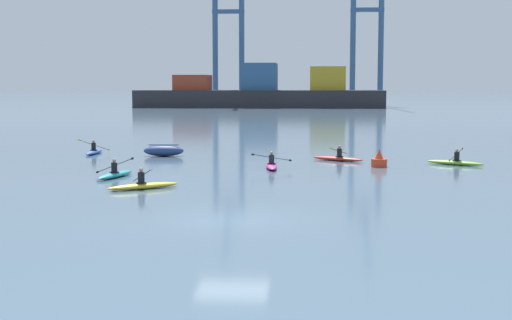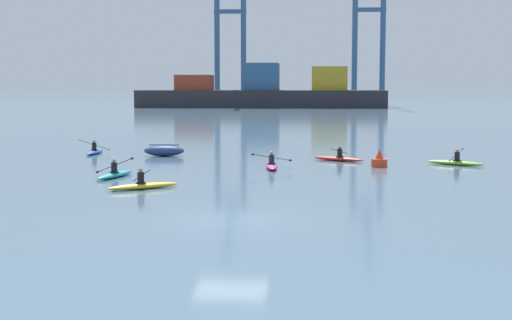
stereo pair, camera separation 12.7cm
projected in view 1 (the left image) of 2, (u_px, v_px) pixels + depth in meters
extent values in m
plane|color=slate|center=(232.00, 220.00, 25.29)|extent=(800.00, 800.00, 0.00)
cube|color=#28282D|center=(260.00, 99.00, 147.99)|extent=(49.44, 11.33, 3.44)
cube|color=#993823|center=(193.00, 83.00, 148.71)|extent=(6.92, 7.93, 3.05)
cube|color=#2D5684|center=(260.00, 77.00, 147.54)|extent=(6.92, 7.93, 5.38)
cube|color=#B29323|center=(328.00, 78.00, 146.52)|extent=(6.92, 7.93, 4.67)
cylinder|color=#335684|center=(215.00, 50.00, 162.47)|extent=(1.20, 1.20, 24.16)
cylinder|color=#335684|center=(242.00, 50.00, 162.02)|extent=(1.20, 1.20, 24.16)
cube|color=#335684|center=(228.00, 12.00, 161.38)|extent=(7.08, 0.90, 0.90)
cylinder|color=#335684|center=(353.00, 50.00, 159.55)|extent=(1.20, 1.20, 24.27)
cylinder|color=#335684|center=(381.00, 49.00, 159.09)|extent=(1.20, 1.20, 24.27)
cube|color=#335684|center=(367.00, 10.00, 158.45)|extent=(7.22, 0.90, 0.90)
ellipsoid|color=navy|center=(164.00, 151.00, 47.64)|extent=(2.66, 1.26, 0.70)
cube|color=navy|center=(164.00, 145.00, 47.60)|extent=(1.95, 0.18, 0.06)
cylinder|color=red|center=(379.00, 163.00, 41.52)|extent=(0.90, 0.90, 0.45)
cone|color=red|center=(379.00, 154.00, 41.47)|extent=(0.49, 0.49, 0.55)
ellipsoid|color=red|center=(338.00, 159.00, 44.72)|extent=(3.24, 2.22, 0.26)
torus|color=black|center=(339.00, 157.00, 44.65)|extent=(0.67, 0.67, 0.05)
cylinder|color=black|center=(339.00, 153.00, 44.62)|extent=(0.30, 0.30, 0.50)
sphere|color=tan|center=(340.00, 147.00, 44.59)|extent=(0.19, 0.19, 0.19)
cylinder|color=black|center=(339.00, 151.00, 44.64)|extent=(1.06, 1.80, 0.49)
ellipsoid|color=yellow|center=(331.00, 148.00, 43.78)|extent=(0.13, 0.19, 0.15)
ellipsoid|color=yellow|center=(347.00, 153.00, 45.50)|extent=(0.13, 0.19, 0.15)
ellipsoid|color=teal|center=(115.00, 175.00, 36.80)|extent=(1.35, 3.45, 0.26)
torus|color=black|center=(114.00, 172.00, 36.69)|extent=(0.59, 0.59, 0.05)
cylinder|color=black|center=(114.00, 167.00, 36.67)|extent=(0.30, 0.30, 0.50)
sphere|color=tan|center=(114.00, 160.00, 36.63)|extent=(0.19, 0.19, 0.19)
cylinder|color=black|center=(115.00, 165.00, 36.71)|extent=(1.93, 0.48, 0.78)
ellipsoid|color=black|center=(97.00, 172.00, 37.04)|extent=(0.21, 0.09, 0.17)
ellipsoid|color=black|center=(132.00, 158.00, 36.37)|extent=(0.21, 0.09, 0.17)
ellipsoid|color=#C13384|center=(271.00, 166.00, 40.81)|extent=(0.92, 3.44, 0.26)
torus|color=black|center=(272.00, 164.00, 40.70)|extent=(0.53, 0.53, 0.05)
cylinder|color=#23232D|center=(272.00, 159.00, 40.67)|extent=(0.30, 0.30, 0.50)
sphere|color=tan|center=(272.00, 153.00, 40.64)|extent=(0.19, 0.19, 0.19)
cylinder|color=black|center=(272.00, 157.00, 40.71)|extent=(2.07, 0.23, 0.37)
ellipsoid|color=black|center=(253.00, 154.00, 40.68)|extent=(0.20, 0.06, 0.14)
ellipsoid|color=black|center=(290.00, 160.00, 40.75)|extent=(0.20, 0.06, 0.14)
ellipsoid|color=yellow|center=(143.00, 186.00, 32.73)|extent=(3.08, 2.52, 0.26)
torus|color=black|center=(141.00, 183.00, 32.66)|extent=(0.69, 0.69, 0.05)
cylinder|color=black|center=(141.00, 178.00, 32.63)|extent=(0.30, 0.30, 0.50)
sphere|color=tan|center=(141.00, 170.00, 32.60)|extent=(0.19, 0.19, 0.19)
cylinder|color=black|center=(142.00, 175.00, 32.65)|extent=(1.21, 1.61, 0.75)
ellipsoid|color=silver|center=(134.00, 181.00, 33.52)|extent=(0.16, 0.19, 0.17)
ellipsoid|color=silver|center=(151.00, 170.00, 31.78)|extent=(0.16, 0.19, 0.17)
ellipsoid|color=#2856B2|center=(94.00, 152.00, 49.20)|extent=(0.67, 3.41, 0.26)
torus|color=black|center=(94.00, 150.00, 49.09)|extent=(0.50, 0.50, 0.05)
cylinder|color=black|center=(94.00, 146.00, 49.06)|extent=(0.30, 0.30, 0.50)
sphere|color=tan|center=(93.00, 141.00, 49.03)|extent=(0.19, 0.19, 0.19)
cylinder|color=black|center=(94.00, 145.00, 49.10)|extent=(2.01, 0.07, 0.68)
ellipsoid|color=yellow|center=(79.00, 140.00, 49.13)|extent=(0.21, 0.04, 0.16)
ellipsoid|color=yellow|center=(109.00, 150.00, 49.08)|extent=(0.21, 0.04, 0.16)
ellipsoid|color=#7ABC2D|center=(455.00, 163.00, 42.44)|extent=(3.22, 2.28, 0.26)
torus|color=black|center=(457.00, 160.00, 42.37)|extent=(0.67, 0.67, 0.05)
cylinder|color=black|center=(457.00, 156.00, 42.35)|extent=(0.30, 0.30, 0.50)
sphere|color=tan|center=(457.00, 150.00, 42.31)|extent=(0.19, 0.19, 0.19)
cylinder|color=black|center=(456.00, 155.00, 42.36)|extent=(1.09, 1.76, 0.57)
ellipsoid|color=black|center=(449.00, 161.00, 41.57)|extent=(0.14, 0.19, 0.15)
ellipsoid|color=black|center=(462.00, 149.00, 43.16)|extent=(0.14, 0.19, 0.15)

